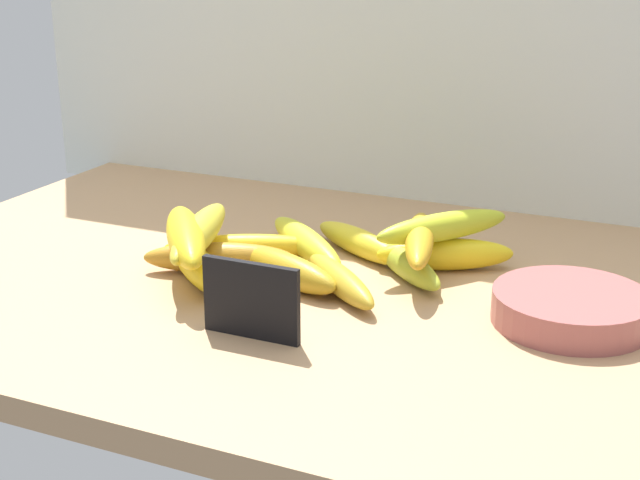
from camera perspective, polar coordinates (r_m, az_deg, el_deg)
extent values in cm
cube|color=tan|center=(114.23, -1.98, -2.97)|extent=(110.00, 76.00, 3.00)
cube|color=black|center=(95.99, -4.30, -3.74)|extent=(11.00, 0.80, 8.40)
cube|color=#906547|center=(98.20, -4.02, -5.68)|extent=(9.90, 1.20, 0.60)
cylinder|color=#A05452|center=(103.69, 15.31, -4.08)|extent=(17.11, 17.11, 3.55)
ellipsoid|color=yellow|center=(116.21, 7.76, -0.88)|extent=(17.33, 11.23, 4.06)
ellipsoid|color=#A4B530|center=(112.94, 5.46, -1.57)|extent=(13.53, 13.33, 3.38)
ellipsoid|color=gold|center=(107.82, 1.25, -2.52)|extent=(14.83, 14.13, 3.33)
ellipsoid|color=#B47D21|center=(114.89, -6.30, -1.10)|extent=(18.81, 11.01, 3.89)
ellipsoid|color=gold|center=(119.81, -0.88, -0.16)|extent=(17.80, 16.68, 3.76)
ellipsoid|color=#BB941F|center=(110.00, -2.02, -1.89)|extent=(16.46, 9.75, 4.02)
ellipsoid|color=yellow|center=(120.29, 2.52, -0.16)|extent=(17.10, 12.11, 3.52)
ellipsoid|color=yellow|center=(119.29, -4.66, -0.42)|extent=(20.26, 12.29, 3.33)
ellipsoid|color=yellow|center=(112.03, -7.52, -1.66)|extent=(15.71, 14.47, 3.98)
ellipsoid|color=gold|center=(112.08, -7.50, 0.47)|extent=(9.49, 21.24, 3.84)
ellipsoid|color=yellow|center=(110.18, -8.35, 0.23)|extent=(15.69, 18.96, 4.32)
ellipsoid|color=gold|center=(114.56, 7.64, 0.83)|extent=(14.58, 17.20, 3.50)
ellipsoid|color=gold|center=(111.74, 6.19, 0.03)|extent=(8.84, 19.32, 3.44)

